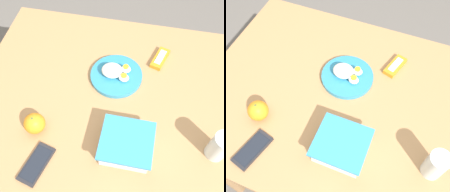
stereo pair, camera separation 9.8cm
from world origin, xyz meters
TOP-DOWN VIEW (x-y plane):
  - ground_plane at (0.00, 0.00)m, footprint 10.00×10.00m
  - table at (0.00, 0.00)m, footprint 1.11×0.86m
  - food_container at (-0.08, 0.20)m, footprint 0.17×0.16m
  - orange_fruit at (0.25, 0.19)m, footprint 0.07×0.07m
  - rice_plate at (0.01, -0.09)m, footprint 0.21×0.21m
  - candy_bar at (-0.15, -0.22)m, footprint 0.08×0.12m
  - cell_phone at (0.20, 0.31)m, footprint 0.10×0.15m
  - drinking_glass at (-0.37, 0.16)m, footprint 0.07×0.07m

SIDE VIEW (x-z plane):
  - ground_plane at x=0.00m, z-range 0.00..0.00m
  - table at x=0.00m, z-range 0.27..1.04m
  - cell_phone at x=0.20m, z-range 0.76..0.78m
  - candy_bar at x=-0.15m, z-range 0.76..0.78m
  - rice_plate at x=0.01m, z-range 0.75..0.81m
  - food_container at x=-0.08m, z-range 0.76..0.83m
  - orange_fruit at x=0.25m, z-range 0.76..0.84m
  - drinking_glass at x=-0.37m, z-range 0.76..0.88m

